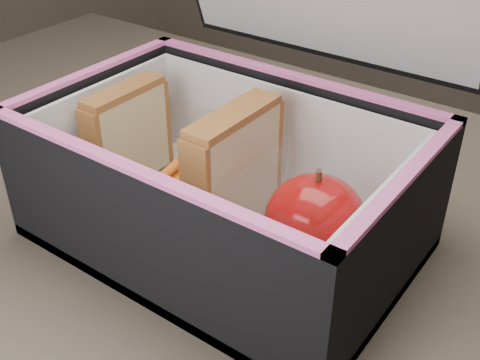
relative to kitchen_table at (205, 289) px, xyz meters
name	(u,v)px	position (x,y,z in m)	size (l,w,h in m)	color
kitchen_table	(205,289)	(0.00, 0.00, 0.00)	(1.20, 0.80, 0.75)	brown
lunch_bag	(228,171)	(0.04, 0.00, 0.16)	(0.33, 0.30, 0.33)	black
plastic_tub	(179,170)	(-0.02, 0.00, 0.14)	(0.18, 0.13, 0.07)	white
sandwich_left	(128,135)	(-0.09, 0.00, 0.16)	(0.03, 0.09, 0.10)	tan
sandwich_right	(234,170)	(0.04, 0.00, 0.17)	(0.03, 0.10, 0.12)	tan
carrot_sticks	(185,181)	(-0.03, 0.01, 0.12)	(0.04, 0.13, 0.03)	orange
paper_napkin	(317,263)	(0.13, -0.01, 0.11)	(0.07, 0.08, 0.01)	white
red_apple	(315,221)	(0.13, -0.01, 0.15)	(0.10, 0.10, 0.09)	maroon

